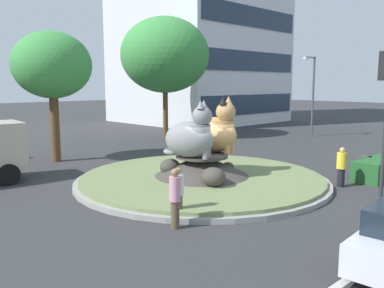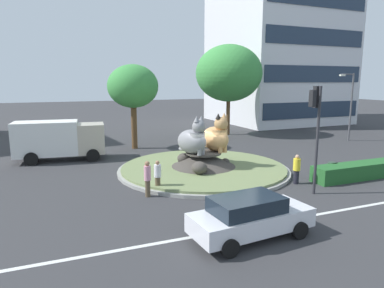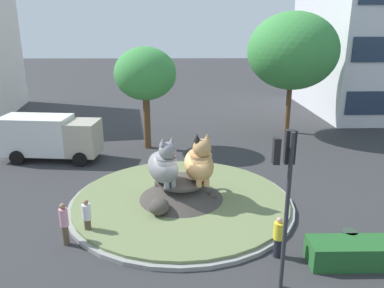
# 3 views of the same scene
# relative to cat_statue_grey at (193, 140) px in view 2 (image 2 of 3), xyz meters

# --- Properties ---
(ground_plane) EXTENTS (160.00, 160.00, 0.00)m
(ground_plane) POSITION_rel_cat_statue_grey_xyz_m (0.79, 0.21, -2.07)
(ground_plane) COLOR #333335
(lane_centreline) EXTENTS (112.00, 0.20, 0.01)m
(lane_centreline) POSITION_rel_cat_statue_grey_xyz_m (0.79, -8.21, -2.07)
(lane_centreline) COLOR silver
(lane_centreline) RESTS_ON ground
(roundabout_island) EXTENTS (10.73, 10.73, 1.22)m
(roundabout_island) POSITION_rel_cat_statue_grey_xyz_m (0.77, 0.20, -1.72)
(roundabout_island) COLOR gray
(roundabout_island) RESTS_ON ground
(cat_statue_grey) EXTENTS (2.09, 2.67, 2.34)m
(cat_statue_grey) POSITION_rel_cat_statue_grey_xyz_m (0.00, 0.00, 0.00)
(cat_statue_grey) COLOR gray
(cat_statue_grey) RESTS_ON roundabout_island
(cat_statue_calico) EXTENTS (1.76, 2.61, 2.45)m
(cat_statue_calico) POSITION_rel_cat_statue_grey_xyz_m (1.66, 0.21, 0.04)
(cat_statue_calico) COLOR tan
(cat_statue_calico) RESTS_ON roundabout_island
(traffic_light_mast) EXTENTS (0.72, 0.52, 5.36)m
(traffic_light_mast) POSITION_rel_cat_statue_grey_xyz_m (4.07, -5.87, 1.84)
(traffic_light_mast) COLOR #2D2D33
(traffic_light_mast) RESTS_ON ground
(office_tower) EXTENTS (15.56, 15.08, 29.83)m
(office_tower) POSITION_rel_cat_statue_grey_xyz_m (21.01, 21.36, 12.84)
(office_tower) COLOR silver
(office_tower) RESTS_ON ground
(clipped_hedge_strip) EXTENTS (6.61, 1.20, 0.90)m
(clipped_hedge_strip) POSITION_rel_cat_statue_grey_xyz_m (8.76, -4.70, -1.62)
(clipped_hedge_strip) COLOR #235B28
(clipped_hedge_strip) RESTS_ON ground
(broadleaf_tree_behind_island) EXTENTS (4.14, 4.14, 6.93)m
(broadleaf_tree_behind_island) POSITION_rel_cat_statue_grey_xyz_m (-1.67, 9.02, 3.06)
(broadleaf_tree_behind_island) COLOR brown
(broadleaf_tree_behind_island) RESTS_ON ground
(second_tree_near_tower) EXTENTS (6.79, 6.79, 9.26)m
(second_tree_near_tower) POSITION_rel_cat_statue_grey_xyz_m (9.07, 12.74, 4.29)
(second_tree_near_tower) COLOR brown
(second_tree_near_tower) RESTS_ON ground
(streetlight_arm) EXTENTS (1.95, 0.47, 6.29)m
(streetlight_arm) POSITION_rel_cat_statue_grey_xyz_m (17.76, 5.16, 1.62)
(streetlight_arm) COLOR #4C4C51
(streetlight_arm) RESTS_ON ground
(pedestrian_white_shirt) EXTENTS (0.36, 0.36, 1.61)m
(pedestrian_white_shirt) POSITION_rel_cat_statue_grey_xyz_m (-3.02, -2.61, -1.23)
(pedestrian_white_shirt) COLOR brown
(pedestrian_white_shirt) RESTS_ON ground
(pedestrian_pink_shirt) EXTENTS (0.33, 0.33, 1.79)m
(pedestrian_pink_shirt) POSITION_rel_cat_statue_grey_xyz_m (-3.73, -3.28, -1.11)
(pedestrian_pink_shirt) COLOR brown
(pedestrian_pink_shirt) RESTS_ON ground
(pedestrian_yellow_shirt) EXTENTS (0.39, 0.39, 1.64)m
(pedestrian_yellow_shirt) POSITION_rel_cat_statue_grey_xyz_m (4.44, -4.22, -1.22)
(pedestrian_yellow_shirt) COLOR black
(pedestrian_yellow_shirt) RESTS_ON ground
(parked_car_right) EXTENTS (4.66, 2.31, 1.56)m
(parked_car_right) POSITION_rel_cat_statue_grey_xyz_m (-1.42, -9.00, -1.25)
(parked_car_right) COLOR silver
(parked_car_right) RESTS_ON ground
(delivery_box_truck) EXTENTS (6.22, 2.91, 2.82)m
(delivery_box_truck) POSITION_rel_cat_statue_grey_xyz_m (-7.57, 6.66, -0.51)
(delivery_box_truck) COLOR #B7AD99
(delivery_box_truck) RESTS_ON ground
(litter_bin) EXTENTS (0.56, 0.56, 0.90)m
(litter_bin) POSITION_rel_cat_statue_grey_xyz_m (7.20, -3.99, -1.62)
(litter_bin) COLOR #2D4233
(litter_bin) RESTS_ON ground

